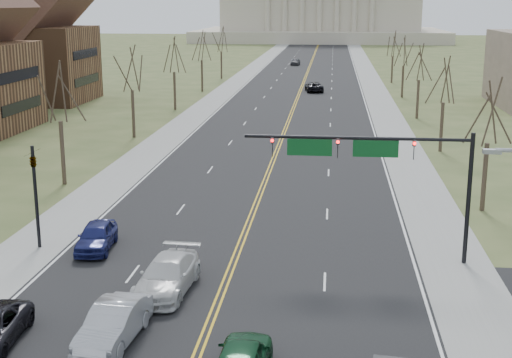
% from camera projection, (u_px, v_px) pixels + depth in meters
% --- Properties ---
extents(road, '(20.00, 380.00, 0.01)m').
position_uv_depth(road, '(305.00, 78.00, 133.18)').
color(road, black).
rests_on(road, ground).
extents(cross_road, '(120.00, 14.00, 0.01)m').
position_uv_depth(cross_road, '(215.00, 310.00, 32.82)').
color(cross_road, black).
rests_on(cross_road, ground).
extents(sidewalk_left, '(4.00, 380.00, 0.03)m').
position_uv_depth(sidewalk_left, '(241.00, 78.00, 134.42)').
color(sidewalk_left, gray).
rests_on(sidewalk_left, ground).
extents(sidewalk_right, '(4.00, 380.00, 0.03)m').
position_uv_depth(sidewalk_right, '(370.00, 79.00, 131.93)').
color(sidewalk_right, gray).
rests_on(sidewalk_right, ground).
extents(center_line, '(0.42, 380.00, 0.01)m').
position_uv_depth(center_line, '(305.00, 78.00, 133.18)').
color(center_line, gold).
rests_on(center_line, road).
extents(edge_line_left, '(0.15, 380.00, 0.01)m').
position_uv_depth(edge_line_left, '(253.00, 78.00, 134.19)').
color(edge_line_left, silver).
rests_on(edge_line_left, road).
extents(edge_line_right, '(0.15, 380.00, 0.01)m').
position_uv_depth(edge_line_right, '(358.00, 79.00, 132.16)').
color(edge_line_right, silver).
rests_on(edge_line_right, road).
extents(capitol, '(90.00, 60.00, 50.00)m').
position_uv_depth(capitol, '(321.00, 1.00, 264.78)').
color(capitol, '#B8AC9A').
rests_on(capitol, ground).
extents(signal_mast, '(12.12, 0.44, 7.20)m').
position_uv_depth(signal_mast, '(374.00, 158.00, 37.89)').
color(signal_mast, black).
rests_on(signal_mast, ground).
extents(signal_left, '(0.32, 0.36, 6.00)m').
position_uv_depth(signal_left, '(35.00, 185.00, 40.35)').
color(signal_left, black).
rests_on(signal_left, ground).
extents(tree_r_0, '(3.74, 3.74, 8.50)m').
position_uv_depth(tree_r_0, '(489.00, 115.00, 47.00)').
color(tree_r_0, '#382B21').
rests_on(tree_r_0, ground).
extents(tree_l_0, '(3.96, 3.96, 9.00)m').
position_uv_depth(tree_l_0, '(59.00, 95.00, 53.98)').
color(tree_l_0, '#382B21').
rests_on(tree_l_0, ground).
extents(tree_r_1, '(3.74, 3.74, 8.50)m').
position_uv_depth(tree_r_1, '(444.00, 82.00, 66.31)').
color(tree_r_1, '#382B21').
rests_on(tree_r_1, ground).
extents(tree_l_1, '(3.96, 3.96, 9.00)m').
position_uv_depth(tree_l_1, '(131.00, 71.00, 73.28)').
color(tree_l_1, '#382B21').
rests_on(tree_l_1, ground).
extents(tree_r_2, '(3.74, 3.74, 8.50)m').
position_uv_depth(tree_r_2, '(420.00, 64.00, 85.61)').
color(tree_r_2, '#382B21').
rests_on(tree_r_2, ground).
extents(tree_l_2, '(3.96, 3.96, 9.00)m').
position_uv_depth(tree_l_2, '(174.00, 57.00, 92.58)').
color(tree_l_2, '#382B21').
rests_on(tree_l_2, ground).
extents(tree_r_3, '(3.74, 3.74, 8.50)m').
position_uv_depth(tree_r_3, '(404.00, 53.00, 104.91)').
color(tree_r_3, '#382B21').
rests_on(tree_r_3, ground).
extents(tree_l_3, '(3.96, 3.96, 9.00)m').
position_uv_depth(tree_l_3, '(202.00, 47.00, 111.88)').
color(tree_l_3, '#382B21').
rests_on(tree_l_3, ground).
extents(tree_r_4, '(3.74, 3.74, 8.50)m').
position_uv_depth(tree_r_4, '(393.00, 45.00, 124.21)').
color(tree_r_4, '#382B21').
rests_on(tree_r_4, ground).
extents(tree_l_4, '(3.96, 3.96, 9.00)m').
position_uv_depth(tree_l_4, '(221.00, 41.00, 131.18)').
color(tree_l_4, '#382B21').
rests_on(tree_l_4, ground).
extents(bldg_left_far, '(17.10, 14.28, 23.25)m').
position_uv_depth(bldg_left_far, '(26.00, 34.00, 100.07)').
color(bldg_left_far, brown).
rests_on(bldg_left_far, ground).
extents(car_sb_inner_lead, '(2.17, 5.17, 1.66)m').
position_uv_depth(car_sb_inner_lead, '(114.00, 324.00, 29.53)').
color(car_sb_inner_lead, '#A8AAB0').
rests_on(car_sb_inner_lead, road).
extents(car_sb_inner_second, '(2.73, 5.91, 1.67)m').
position_uv_depth(car_sb_inner_second, '(167.00, 275.00, 34.73)').
color(car_sb_inner_second, silver).
rests_on(car_sb_inner_second, road).
extents(car_sb_outer_second, '(2.32, 4.78, 1.57)m').
position_uv_depth(car_sb_outer_second, '(96.00, 236.00, 40.71)').
color(car_sb_outer_second, navy).
rests_on(car_sb_outer_second, road).
extents(car_far_nb, '(3.30, 5.86, 1.55)m').
position_uv_depth(car_far_nb, '(314.00, 87.00, 113.21)').
color(car_far_nb, black).
rests_on(car_far_nb, road).
extents(car_far_sb, '(2.20, 4.74, 1.57)m').
position_uv_depth(car_far_sb, '(295.00, 62.00, 161.02)').
color(car_far_sb, '#424449').
rests_on(car_far_sb, road).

